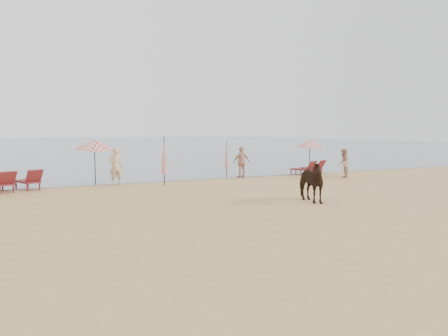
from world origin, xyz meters
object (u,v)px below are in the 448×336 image
at_px(umbrella_closed_left, 164,155).
at_px(beachgoer_left, 116,166).
at_px(beachgoer_right_a, 343,163).
at_px(beachgoer_right_b, 242,162).
at_px(cow, 309,182).
at_px(lounger_cluster_right, 309,168).
at_px(umbrella_open_right, 310,144).
at_px(umbrella_open_left_b, 94,145).
at_px(umbrella_closed_right, 227,155).
at_px(lounger_cluster_left, 3,182).

distance_m(umbrella_closed_left, beachgoer_left, 2.64).
relative_size(beachgoer_right_a, beachgoer_right_b, 0.93).
bearing_deg(cow, lounger_cluster_right, 58.67).
relative_size(umbrella_open_right, umbrella_closed_left, 0.87).
xyz_separation_m(umbrella_open_left_b, umbrella_closed_right, (7.84, 0.82, -0.77)).
bearing_deg(umbrella_open_left_b, beachgoer_left, -36.28).
bearing_deg(beachgoer_right_b, beachgoer_left, -1.90).
distance_m(umbrella_closed_left, umbrella_closed_right, 5.44).
bearing_deg(lounger_cluster_right, beachgoer_right_b, 157.32).
bearing_deg(lounger_cluster_right, umbrella_closed_left, 168.03).
xyz_separation_m(umbrella_open_right, beachgoer_right_a, (1.47, -1.27, -1.10)).
relative_size(umbrella_open_left_b, umbrella_closed_left, 0.95).
bearing_deg(beachgoer_left, umbrella_closed_right, -176.43).
height_order(lounger_cluster_left, beachgoer_left, beachgoer_left).
bearing_deg(lounger_cluster_right, umbrella_closed_right, 145.90).
bearing_deg(umbrella_open_left_b, cow, -74.62).
xyz_separation_m(lounger_cluster_left, lounger_cluster_right, (17.10, 0.36, -0.04)).
distance_m(umbrella_open_left_b, umbrella_open_right, 12.19).
distance_m(lounger_cluster_left, lounger_cluster_right, 17.10).
distance_m(lounger_cluster_right, beachgoer_right_b, 4.69).
bearing_deg(umbrella_open_left_b, umbrella_closed_left, -50.84).
xyz_separation_m(umbrella_open_left_b, beachgoer_left, (0.98, -0.27, -1.10)).
xyz_separation_m(lounger_cluster_left, beachgoer_left, (5.14, 0.63, 0.48)).
bearing_deg(umbrella_open_left_b, lounger_cluster_left, 171.50).
height_order(umbrella_closed_right, beachgoer_right_a, umbrella_closed_right).
relative_size(umbrella_open_right, beachgoer_left, 1.15).
relative_size(umbrella_open_left_b, beachgoer_right_b, 1.30).
distance_m(cow, beachgoer_left, 10.32).
bearing_deg(beachgoer_right_a, umbrella_closed_right, -74.67).
height_order(umbrella_closed_left, beachgoer_right_a, umbrella_closed_left).
relative_size(umbrella_closed_left, cow, 1.33).
relative_size(lounger_cluster_left, umbrella_open_right, 1.59).
distance_m(lounger_cluster_left, umbrella_open_right, 16.32).
distance_m(umbrella_open_left_b, cow, 11.17).
bearing_deg(umbrella_closed_left, umbrella_closed_right, 28.67).
bearing_deg(umbrella_open_right, beachgoer_left, 160.50).
relative_size(cow, beachgoer_right_a, 1.11).
bearing_deg(beachgoer_left, beachgoer_right_b, 174.67).
distance_m(umbrella_closed_right, cow, 9.89).
bearing_deg(beachgoer_right_a, umbrella_open_right, -81.98).
xyz_separation_m(umbrella_closed_right, beachgoer_right_b, (0.44, -1.07, -0.37)).
xyz_separation_m(cow, beachgoer_left, (-5.55, 8.69, 0.15)).
height_order(beachgoer_right_a, beachgoer_right_b, beachgoer_right_b).
xyz_separation_m(umbrella_closed_left, beachgoer_left, (-2.09, 1.51, -0.58)).
bearing_deg(umbrella_closed_right, lounger_cluster_left, -171.83).
bearing_deg(umbrella_open_left_b, beachgoer_right_b, -22.42).
relative_size(umbrella_open_left_b, beachgoer_right_a, 1.40).
relative_size(lounger_cluster_right, umbrella_open_left_b, 0.90).
relative_size(lounger_cluster_right, umbrella_closed_left, 0.86).
xyz_separation_m(lounger_cluster_right, umbrella_closed_right, (-5.10, 1.36, 0.85)).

